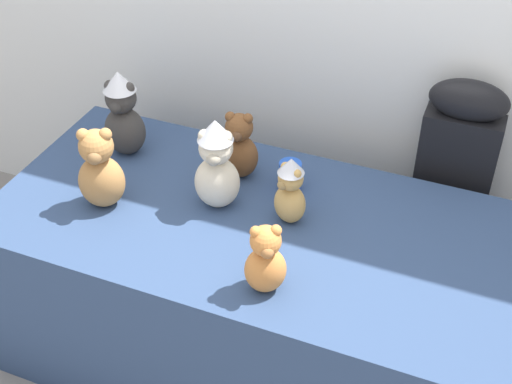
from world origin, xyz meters
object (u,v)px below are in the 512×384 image
(teddy_bear_cream, at_px, (217,165))
(teddy_bear_honey, at_px, (290,191))
(display_table, at_px, (256,294))
(teddy_bear_charcoal, at_px, (123,115))
(instrument_case, at_px, (447,203))
(teddy_bear_ginger, at_px, (265,261))
(teddy_bear_chestnut, at_px, (239,147))
(teddy_bear_caramel, at_px, (100,171))
(party_cup_blue, at_px, (290,176))

(teddy_bear_cream, bearing_deg, teddy_bear_honey, -12.66)
(display_table, distance_m, teddy_bear_charcoal, 0.82)
(instrument_case, xyz_separation_m, teddy_bear_cream, (-0.72, -0.54, 0.34))
(teddy_bear_ginger, height_order, teddy_bear_charcoal, teddy_bear_charcoal)
(display_table, height_order, instrument_case, instrument_case)
(teddy_bear_honey, relative_size, teddy_bear_chestnut, 0.95)
(teddy_bear_ginger, xyz_separation_m, teddy_bear_charcoal, (-0.75, 0.47, 0.05))
(teddy_bear_charcoal, bearing_deg, teddy_bear_cream, -28.73)
(teddy_bear_cream, xyz_separation_m, teddy_bear_caramel, (-0.36, -0.14, -0.02))
(teddy_bear_cream, bearing_deg, party_cup_blue, 26.16)
(teddy_bear_caramel, bearing_deg, display_table, -12.22)
(instrument_case, bearing_deg, display_table, -135.88)
(instrument_case, xyz_separation_m, teddy_bear_honey, (-0.47, -0.52, 0.30))
(display_table, bearing_deg, teddy_bear_cream, 169.34)
(instrument_case, distance_m, teddy_bear_ginger, 0.99)
(teddy_bear_cream, height_order, teddy_bear_charcoal, teddy_bear_charcoal)
(teddy_bear_charcoal, bearing_deg, teddy_bear_honey, -20.83)
(teddy_bear_ginger, height_order, party_cup_blue, teddy_bear_ginger)
(teddy_bear_cream, xyz_separation_m, party_cup_blue, (0.20, 0.18, -0.11))
(teddy_bear_chestnut, bearing_deg, teddy_bear_cream, -101.71)
(teddy_bear_ginger, xyz_separation_m, teddy_bear_chestnut, (-0.30, 0.50, 0.01))
(instrument_case, bearing_deg, teddy_bear_honey, -132.48)
(instrument_case, height_order, teddy_bear_honey, instrument_case)
(display_table, relative_size, teddy_bear_ginger, 7.41)
(instrument_case, bearing_deg, teddy_bear_charcoal, -162.92)
(display_table, xyz_separation_m, teddy_bear_honey, (0.10, 0.04, 0.48))
(display_table, xyz_separation_m, teddy_bear_cream, (-0.15, 0.03, 0.53))
(teddy_bear_charcoal, bearing_deg, teddy_bear_ginger, -41.47)
(display_table, bearing_deg, teddy_bear_charcoal, 162.64)
(instrument_case, xyz_separation_m, teddy_bear_ginger, (-0.42, -0.85, 0.29))
(display_table, xyz_separation_m, party_cup_blue, (0.04, 0.21, 0.41))
(display_table, xyz_separation_m, teddy_bear_ginger, (0.15, -0.29, 0.47))
(teddy_bear_ginger, relative_size, party_cup_blue, 2.23)
(teddy_bear_cream, relative_size, teddy_bear_charcoal, 0.99)
(teddy_bear_ginger, distance_m, teddy_bear_caramel, 0.68)
(teddy_bear_ginger, relative_size, teddy_bear_caramel, 0.80)
(display_table, xyz_separation_m, instrument_case, (0.57, 0.57, 0.18))
(instrument_case, height_order, teddy_bear_cream, instrument_case)
(teddy_bear_cream, height_order, party_cup_blue, teddy_bear_cream)
(teddy_bear_ginger, xyz_separation_m, party_cup_blue, (-0.10, 0.49, -0.06))
(teddy_bear_charcoal, bearing_deg, display_table, -26.55)
(teddy_bear_ginger, bearing_deg, teddy_bear_charcoal, 120.42)
(teddy_bear_cream, bearing_deg, teddy_bear_charcoal, 144.56)
(teddy_bear_ginger, xyz_separation_m, teddy_bear_honey, (-0.04, 0.33, 0.01))
(teddy_bear_ginger, bearing_deg, teddy_bear_cream, 106.29)
(display_table, xyz_separation_m, teddy_bear_caramel, (-0.52, -0.12, 0.50))
(teddy_bear_chestnut, relative_size, teddy_bear_charcoal, 0.77)
(teddy_bear_cream, distance_m, teddy_bear_charcoal, 0.48)
(display_table, height_order, teddy_bear_cream, teddy_bear_cream)
(teddy_bear_chestnut, bearing_deg, display_table, -65.85)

